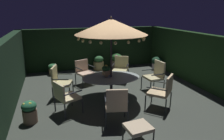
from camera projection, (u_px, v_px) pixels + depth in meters
ground_plane at (117, 95)px, 6.84m from camera, size 6.90×7.69×0.02m
hedge_backdrop_rear at (93, 48)px, 9.94m from camera, size 6.90×0.30×1.96m
hedge_backdrop_left at (5, 77)px, 5.62m from camera, size 0.30×7.69×1.96m
hedge_backdrop_right at (201, 60)px, 7.50m from camera, size 0.30×7.69×1.96m
patio_dining_table at (111, 80)px, 6.52m from camera, size 1.88×1.38×0.71m
patio_umbrella at (111, 27)px, 6.04m from camera, size 2.21×2.21×2.60m
centerpiece_planter at (106, 70)px, 6.45m from camera, size 0.28×0.28×0.40m
patio_chair_north at (121, 67)px, 8.10m from camera, size 0.83×0.83×0.99m
patio_chair_northeast at (84, 70)px, 7.78m from camera, size 0.77×0.75×0.93m
patio_chair_east at (59, 80)px, 6.52m from camera, size 0.71×0.73×1.05m
patio_chair_southeast at (65, 95)px, 5.49m from camera, size 0.77×0.79×0.92m
patio_chair_south at (116, 104)px, 4.93m from camera, size 0.67×0.67×1.00m
patio_chair_southwest at (163, 90)px, 5.76m from camera, size 0.87×0.87×1.02m
patio_chair_west at (156, 74)px, 7.11m from camera, size 0.62×0.69×1.06m
ottoman_footrest at (138, 128)px, 4.31m from camera, size 0.58×0.53×0.40m
potted_plant_left_near at (157, 63)px, 9.78m from camera, size 0.51×0.51×0.61m
potted_plant_right_near at (30, 111)px, 5.10m from camera, size 0.37×0.37×0.59m
potted_plant_left_far at (99, 63)px, 9.75m from camera, size 0.51×0.51×0.68m
potted_plant_right_far at (116, 60)px, 10.00m from camera, size 0.56×0.56×0.73m
potted_plant_back_center at (53, 69)px, 8.94m from camera, size 0.38×0.38×0.50m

